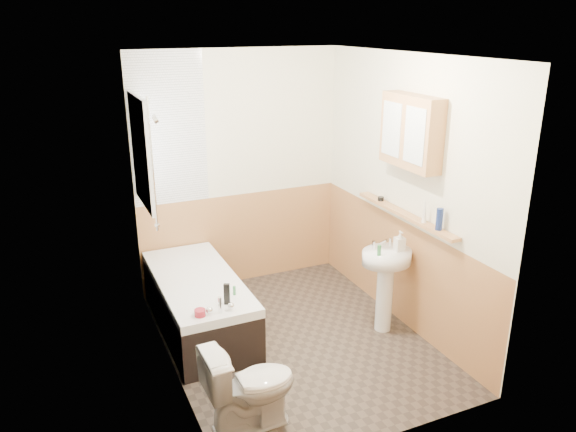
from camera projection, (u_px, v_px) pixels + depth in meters
The scene contains 26 objects.
floor at pixel (295, 340), 5.10m from camera, with size 2.80×2.80×0.00m, color #312822.
ceiling at pixel (296, 55), 4.28m from camera, with size 2.80×2.80×0.00m, color white.
wall_back at pixel (239, 171), 5.90m from camera, with size 2.20×0.02×2.50m, color #EEE7C5.
wall_front at pixel (391, 277), 3.47m from camera, with size 2.20×0.02×2.50m, color #EEE7C5.
wall_left at pixel (163, 229), 4.26m from camera, with size 0.02×2.80×2.50m, color #EEE7C5.
wall_right at pixel (406, 194), 5.12m from camera, with size 0.02×2.80×2.50m, color #EEE7C5.
wainscot_right at pixel (398, 270), 5.36m from camera, with size 0.01×2.80×1.00m, color #BB824C.
wainscot_front at pixel (382, 377), 3.74m from camera, with size 2.20×0.01×1.00m, color #BB824C.
wainscot_back at pixel (242, 238), 6.13m from camera, with size 2.20×0.01×1.00m, color #BB824C.
tile_cladding_left at pixel (166, 229), 4.27m from camera, with size 0.01×2.80×2.50m, color white.
tile_return_back at pixel (168, 129), 5.44m from camera, with size 0.75×0.01×1.50m, color white.
window at pixel (142, 152), 4.97m from camera, with size 0.03×0.79×0.99m.
bathtub at pixel (198, 302), 5.21m from camera, with size 0.70×1.61×0.66m.
shower_riser at pixel (153, 154), 4.62m from camera, with size 0.10×0.08×1.15m.
toilet at pixel (250, 387), 3.93m from camera, with size 0.37×0.66×0.65m, color white.
sink at pixel (386, 274), 5.11m from camera, with size 0.47×0.38×0.90m.
pine_shelf at pixel (405, 214), 5.05m from camera, with size 0.10×1.41×0.03m, color #BB824C.
medicine_cabinet at pixel (411, 132), 4.76m from camera, with size 0.17×0.68×0.62m.
foam_can at pixel (439, 219), 4.61m from camera, with size 0.06×0.06×0.19m, color navy.
green_bottle at pixel (425, 210), 4.77m from camera, with size 0.04×0.04×0.22m, color silver.
black_jar at pixel (381, 199), 5.38m from camera, with size 0.06×0.06×0.04m, color black.
soap_bottle at pixel (399, 246), 5.02m from camera, with size 0.08×0.18×0.09m, color silver.
clear_bottle at pixel (379, 250), 4.91m from camera, with size 0.03×0.03×0.10m, color #388447.
blue_gel at pixel (227, 294), 4.63m from camera, with size 0.05×0.03×0.18m, color black.
cream_jar at pixel (200, 313), 4.46m from camera, with size 0.09×0.09×0.06m, color maroon.
orange_bottle at pixel (234, 291), 4.80m from camera, with size 0.03×0.03×0.08m, color #388447.
Camera 1 is at (-1.87, -4.03, 2.75)m, focal length 35.00 mm.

